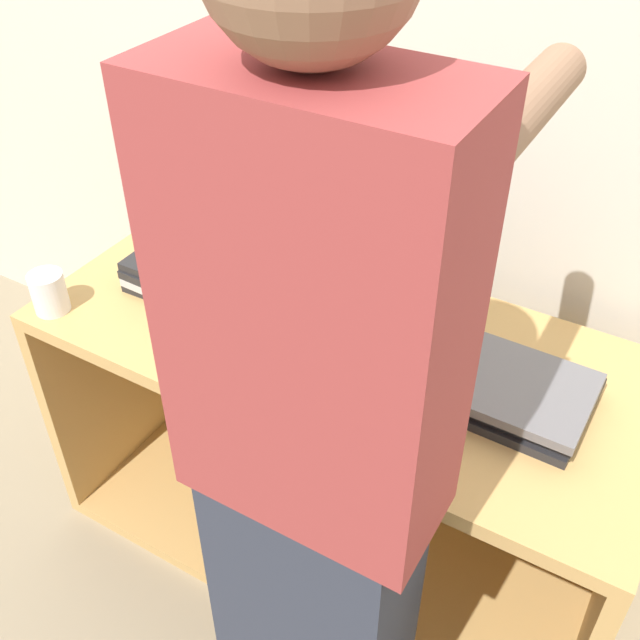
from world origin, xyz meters
TOP-DOWN VIEW (x-y plane):
  - ground_plane at (0.00, 0.00)m, footprint 12.00×12.00m
  - wall_back at (0.00, 0.75)m, footprint 8.00×0.05m
  - cart at (0.00, 0.40)m, footprint 1.43×0.65m
  - laptop_open at (0.00, 0.37)m, footprint 0.35×0.26m
  - laptop_stack_left at (-0.38, 0.32)m, footprint 0.37×0.26m
  - laptop_stack_right at (0.38, 0.32)m, footprint 0.36×0.26m
  - person at (0.22, -0.16)m, footprint 0.40×0.54m
  - mug at (-0.65, 0.07)m, footprint 0.08×0.08m
  - inventory_tag at (-0.38, 0.26)m, footprint 0.06×0.02m

SIDE VIEW (x-z plane):
  - ground_plane at x=0.00m, z-range 0.00..0.00m
  - cart at x=0.00m, z-range 0.00..0.72m
  - laptop_stack_right at x=0.38m, z-range 0.72..0.78m
  - laptop_stack_left at x=-0.38m, z-range 0.72..0.81m
  - mug at x=-0.65m, z-range 0.72..0.82m
  - laptop_open at x=0.00m, z-range 0.65..0.90m
  - inventory_tag at x=-0.38m, z-range 0.81..0.81m
  - person at x=0.22m, z-range 0.01..1.78m
  - wall_back at x=0.00m, z-range 0.00..2.40m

